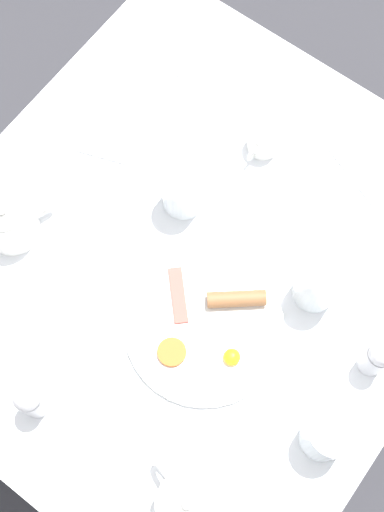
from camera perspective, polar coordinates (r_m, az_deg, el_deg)
The scene contains 14 objects.
ground_plane at distance 2.10m, azimuth 0.00°, elevation -7.10°, with size 8.00×8.00×0.00m, color #333338.
table at distance 1.45m, azimuth 0.00°, elevation -1.25°, with size 1.05×0.96×0.76m.
breakfast_plate at distance 1.33m, azimuth 1.20°, elevation -5.65°, with size 0.30×0.30×0.04m.
teapot_near at distance 1.25m, azimuth -0.41°, elevation -19.21°, with size 0.10×0.18×0.11m.
teapot_far at distance 1.40m, azimuth -14.41°, elevation 2.67°, with size 0.18×0.10×0.11m.
water_glass_tall at distance 1.27m, azimuth 10.76°, elevation -13.92°, with size 0.08×0.08×0.12m.
water_glass_short at distance 1.31m, azimuth 10.16°, elevation -2.00°, with size 0.08×0.08×0.14m.
wine_glass_spare at distance 1.36m, azimuth -0.76°, elevation 5.54°, with size 0.08×0.08×0.13m.
creamer_jug at distance 1.45m, azimuth 5.78°, elevation 9.32°, with size 0.09×0.07×0.07m.
pepper_grinder at distance 1.30m, azimuth 14.63°, elevation -7.84°, with size 0.05×0.05×0.12m.
salt_grinder at distance 1.28m, azimuth -12.80°, elevation -11.21°, with size 0.05×0.05×0.12m.
napkin_folded at distance 1.50m, azimuth -6.20°, elevation 10.26°, with size 0.18×0.16×0.01m.
fork_by_plate at distance 1.61m, azimuth 0.48°, elevation 16.65°, with size 0.19×0.04×0.00m.
knife_by_plate at distance 1.48m, azimuth 12.76°, elevation 6.27°, with size 0.08×0.19×0.00m.
Camera 1 is at (0.36, 0.27, 2.05)m, focal length 50.00 mm.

